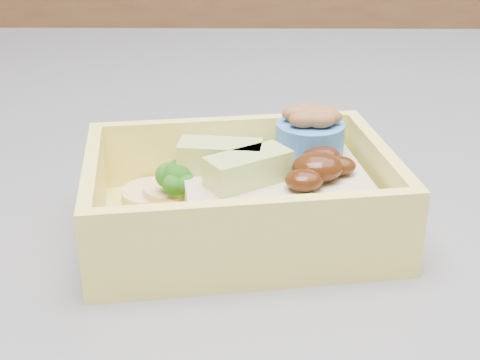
{
  "coord_description": "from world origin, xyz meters",
  "views": [
    {
      "loc": [
        -0.03,
        -0.58,
        1.12
      ],
      "look_at": [
        -0.03,
        -0.23,
        0.95
      ],
      "focal_mm": 50.0,
      "sensor_mm": 36.0,
      "label": 1
    }
  ],
  "objects": [
    {
      "name": "bento_box",
      "position": [
        -0.03,
        -0.23,
        0.94
      ],
      "size": [
        0.19,
        0.15,
        0.06
      ],
      "rotation": [
        0.0,
        0.0,
        0.15
      ],
      "color": "#F3E264",
      "rests_on": "island"
    }
  ]
}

